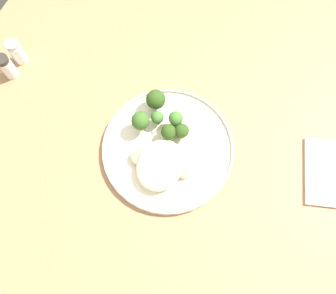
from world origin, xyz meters
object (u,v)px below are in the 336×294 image
(folded_napkin, at_px, (326,172))
(salt_shaker, at_px, (17,52))
(dinner_plate, at_px, (168,149))
(broccoli_floret_left_leaning, at_px, (140,121))
(broccoli_floret_front_edge, at_px, (182,131))
(broccoli_floret_center_pile, at_px, (158,116))
(broccoli_floret_right_tilted, at_px, (169,132))
(seared_scallop_large_seared, at_px, (160,155))
(pepper_shaker, at_px, (7,67))
(seared_scallop_half_hidden, at_px, (176,158))
(broccoli_floret_near_rim, at_px, (156,100))
(seared_scallop_right_edge, at_px, (159,165))
(seared_scallop_left_edge, at_px, (138,157))
(seared_scallop_center_golden, at_px, (167,172))
(seared_scallop_tiny_bay, at_px, (184,173))
(broccoli_floret_tall_stalk, at_px, (176,119))
(seared_scallop_rear_pale, at_px, (157,181))

(folded_napkin, bearing_deg, salt_shaker, -88.00)
(dinner_plate, bearing_deg, broccoli_floret_left_leaning, -105.41)
(broccoli_floret_front_edge, height_order, broccoli_floret_center_pile, broccoli_floret_front_edge)
(broccoli_floret_right_tilted, distance_m, salt_shaker, 0.41)
(seared_scallop_large_seared, xyz_separation_m, pepper_shaker, (-0.05, -0.41, 0.01))
(dinner_plate, xyz_separation_m, seared_scallop_half_hidden, (0.02, 0.03, 0.01))
(seared_scallop_large_seared, height_order, seared_scallop_half_hidden, same)
(broccoli_floret_near_rim, bearing_deg, broccoli_floret_right_tilted, 45.43)
(seared_scallop_right_edge, bearing_deg, broccoli_floret_near_rim, -152.68)
(seared_scallop_left_edge, height_order, broccoli_floret_near_rim, broccoli_floret_near_rim)
(seared_scallop_right_edge, relative_size, seared_scallop_half_hidden, 0.76)
(dinner_plate, distance_m, seared_scallop_center_golden, 0.06)
(seared_scallop_right_edge, xyz_separation_m, broccoli_floret_near_rim, (-0.13, -0.07, 0.02))
(broccoli_floret_right_tilted, height_order, broccoli_floret_near_rim, broccoli_floret_near_rim)
(dinner_plate, bearing_deg, seared_scallop_right_edge, -1.40)
(seared_scallop_large_seared, xyz_separation_m, broccoli_floret_right_tilted, (-0.05, -0.00, 0.02))
(seared_scallop_tiny_bay, distance_m, seared_scallop_half_hidden, 0.04)
(broccoli_floret_front_edge, bearing_deg, seared_scallop_left_edge, -36.43)
(pepper_shaker, bearing_deg, broccoli_floret_tall_stalk, 94.80)
(seared_scallop_tiny_bay, height_order, folded_napkin, seared_scallop_tiny_bay)
(seared_scallop_half_hidden, xyz_separation_m, pepper_shaker, (-0.04, -0.44, 0.01))
(seared_scallop_tiny_bay, xyz_separation_m, broccoli_floret_right_tilted, (-0.06, -0.06, 0.02))
(broccoli_floret_center_pile, height_order, salt_shaker, salt_shaker)
(folded_napkin, bearing_deg, broccoli_floret_tall_stalk, -84.00)
(seared_scallop_half_hidden, distance_m, broccoli_floret_right_tilted, 0.06)
(broccoli_floret_left_leaning, height_order, salt_shaker, broccoli_floret_left_leaning)
(folded_napkin, bearing_deg, seared_scallop_right_edge, -67.70)
(seared_scallop_right_edge, bearing_deg, broccoli_floret_front_edge, 169.56)
(seared_scallop_left_edge, height_order, pepper_shaker, pepper_shaker)
(broccoli_floret_right_tilted, bearing_deg, seared_scallop_rear_pale, 10.77)
(dinner_plate, height_order, broccoli_floret_center_pile, broccoli_floret_center_pile)
(broccoli_floret_near_rim, xyz_separation_m, folded_napkin, (-0.01, 0.40, -0.04))
(broccoli_floret_right_tilted, bearing_deg, seared_scallop_large_seared, 2.18)
(seared_scallop_center_golden, height_order, broccoli_floret_front_edge, broccoli_floret_front_edge)
(dinner_plate, distance_m, seared_scallop_half_hidden, 0.03)
(dinner_plate, height_order, broccoli_floret_near_rim, broccoli_floret_near_rim)
(broccoli_floret_near_rim, bearing_deg, seared_scallop_right_edge, 27.32)
(seared_scallop_right_edge, bearing_deg, pepper_shaker, -99.08)
(broccoli_floret_right_tilted, bearing_deg, seared_scallop_half_hidden, 40.59)
(broccoli_floret_left_leaning, xyz_separation_m, salt_shaker, (-0.05, -0.35, -0.02))
(dinner_plate, height_order, seared_scallop_half_hidden, seared_scallop_half_hidden)
(dinner_plate, relative_size, broccoli_floret_left_leaning, 4.80)
(seared_scallop_rear_pale, height_order, broccoli_floret_near_rim, broccoli_floret_near_rim)
(broccoli_floret_front_edge, bearing_deg, broccoli_floret_center_pile, -100.03)
(seared_scallop_tiny_bay, distance_m, pepper_shaker, 0.48)
(seared_scallop_left_edge, distance_m, broccoli_floret_center_pile, 0.10)
(seared_scallop_tiny_bay, xyz_separation_m, folded_napkin, (-0.13, 0.28, -0.02))
(seared_scallop_tiny_bay, xyz_separation_m, salt_shaker, (-0.11, -0.47, 0.01))
(seared_scallop_rear_pale, xyz_separation_m, broccoli_floret_tall_stalk, (-0.13, -0.02, 0.02))
(seared_scallop_right_edge, distance_m, broccoli_floret_left_leaning, 0.10)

